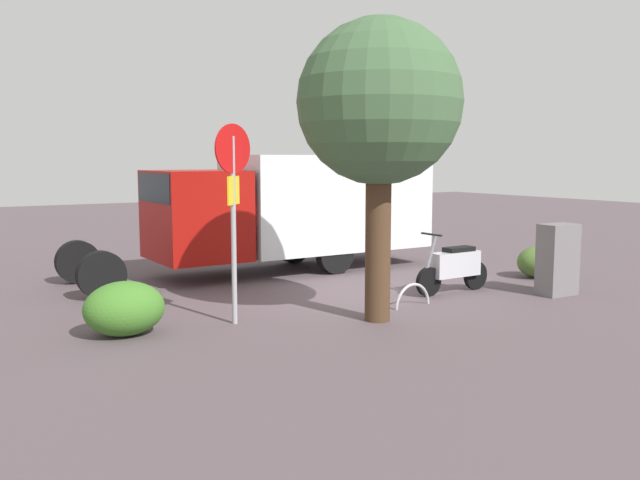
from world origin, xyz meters
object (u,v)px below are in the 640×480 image
Objects in this scene: motorcycle at (454,266)px; stop_sign at (233,192)px; box_truck_near at (291,205)px; street_tree at (379,105)px; bike_rack_hoop at (413,307)px; utility_cabinet at (558,260)px.

motorcycle is 0.58× the size of stop_sign.
box_truck_near is at bearing -72.10° from motorcycle.
stop_sign is 2.64m from street_tree.
stop_sign is at bearing -8.95° from bike_rack_hoop.
motorcycle is 2.13× the size of bike_rack_hoop.
box_truck_near is 4.82m from bike_rack_hoop.
box_truck_near reaches higher than utility_cabinet.
box_truck_near is 6.03m from utility_cabinet.
box_truck_near is 6.19× the size of utility_cabinet.
stop_sign is 0.66× the size of street_tree.
box_truck_near is 4.35m from motorcycle.
motorcycle is 0.38× the size of street_tree.
stop_sign is at bearing 50.38° from box_truck_near.
street_tree reaches higher than motorcycle.
street_tree is (2.63, 1.07, 2.90)m from motorcycle.
bike_rack_hoop is at bearing -11.41° from utility_cabinet.
box_truck_near is 5.24m from stop_sign.
stop_sign is 3.68× the size of bike_rack_hoop.
motorcycle is at bearing -157.86° from street_tree.
bike_rack_hoop is (-3.18, 0.50, -2.09)m from stop_sign.
stop_sign is at bearing -0.86° from motorcycle.
motorcycle is 4.06m from street_tree.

